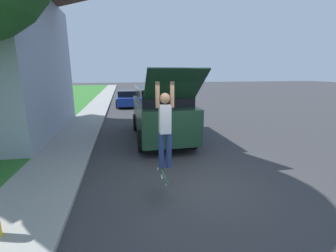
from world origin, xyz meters
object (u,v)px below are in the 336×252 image
object	(u,v)px
skateboarder	(165,125)
skateboard	(164,175)
suv_parked	(160,111)
car_down_street	(128,98)

from	to	relation	value
skateboarder	skateboard	distance (m)	1.15
suv_parked	car_down_street	distance (m)	10.11
car_down_street	skateboard	size ratio (longest dim) A/B	5.35
skateboard	suv_parked	bearing A→B (deg)	81.35
suv_parked	car_down_street	size ratio (longest dim) A/B	1.38
skateboard	skateboarder	bearing A→B (deg)	69.33
car_down_street	skateboard	xyz separation A→B (m)	(0.40, -14.65, -0.13)
car_down_street	skateboard	world-z (taller)	car_down_street
car_down_street	skateboarder	bearing A→B (deg)	-88.19
skateboarder	car_down_street	bearing A→B (deg)	91.81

